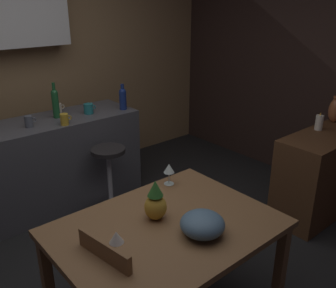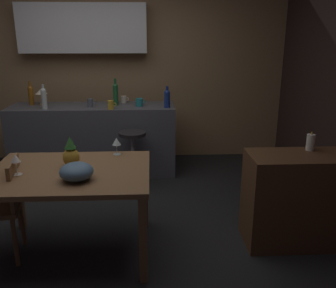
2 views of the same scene
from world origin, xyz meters
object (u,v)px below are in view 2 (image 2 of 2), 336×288
object	(u,v)px
cup_mustard	(111,105)
chair_near_window	(2,204)
wine_bottle_cobalt	(167,98)
pillar_candle_tall	(311,142)
cup_cream	(124,99)
wine_glass_left	(117,142)
wine_glass_right	(15,159)
wine_bottle_amber	(31,94)
cup_slate	(90,103)
cup_teal	(139,102)
fruit_bowl	(76,172)
wine_bottle_clear	(44,98)
dining_table	(70,180)
counter_lamp	(41,93)
pineapple_centerpiece	(71,154)
wine_bottle_green	(116,93)
sideboard_cabinet	(309,199)
bar_stool	(133,158)

from	to	relation	value
cup_mustard	chair_near_window	bearing A→B (deg)	-113.18
wine_bottle_cobalt	pillar_candle_tall	distance (m)	1.94
wine_bottle_cobalt	cup_cream	world-z (taller)	wine_bottle_cobalt
chair_near_window	wine_glass_left	distance (m)	1.06
wine_glass_right	wine_bottle_cobalt	distance (m)	2.19
wine_bottle_amber	cup_mustard	distance (m)	1.11
cup_slate	pillar_candle_tall	world-z (taller)	cup_slate
cup_teal	pillar_candle_tall	size ratio (longest dim) A/B	0.77
fruit_bowl	wine_bottle_clear	size ratio (longest dim) A/B	0.84
wine_glass_left	cup_teal	distance (m)	1.45
dining_table	wine_bottle_cobalt	bearing A→B (deg)	63.43
dining_table	wine_glass_right	xyz separation A→B (m)	(-0.39, -0.07, 0.21)
wine_glass_left	fruit_bowl	bearing A→B (deg)	-113.27
wine_glass_left	counter_lamp	world-z (taller)	counter_lamp
wine_glass_left	dining_table	bearing A→B (deg)	-132.01
fruit_bowl	cup_teal	distance (m)	2.07
cup_teal	chair_near_window	bearing A→B (deg)	-119.76
dining_table	pineapple_centerpiece	bearing A→B (deg)	90.70
wine_bottle_green	cup_slate	xyz separation A→B (m)	(-0.31, -0.10, -0.10)
sideboard_cabinet	pillar_candle_tall	xyz separation A→B (m)	(0.01, 0.12, 0.48)
wine_glass_right	fruit_bowl	world-z (taller)	wine_glass_right
wine_bottle_amber	pillar_candle_tall	size ratio (longest dim) A/B	1.80
chair_near_window	wine_bottle_clear	bearing A→B (deg)	92.86
dining_table	chair_near_window	distance (m)	0.58
fruit_bowl	cup_mustard	distance (m)	1.85
sideboard_cabinet	cup_cream	xyz separation A→B (m)	(-1.73, 1.99, 0.54)
pineapple_centerpiece	cup_cream	size ratio (longest dim) A/B	2.36
bar_stool	wine_bottle_green	xyz separation A→B (m)	(-0.23, 0.54, 0.69)
fruit_bowl	wine_bottle_amber	xyz separation A→B (m)	(-0.98, 2.18, 0.23)
chair_near_window	sideboard_cabinet	bearing A→B (deg)	2.37
pillar_candle_tall	counter_lamp	bearing A→B (deg)	147.60
wine_bottle_amber	wine_glass_right	bearing A→B (deg)	-76.50
cup_cream	counter_lamp	bearing A→B (deg)	-174.04
wine_glass_left	wine_bottle_amber	distance (m)	2.02
cup_slate	wine_bottle_cobalt	bearing A→B (deg)	-4.48
dining_table	sideboard_cabinet	xyz separation A→B (m)	(2.03, 0.07, -0.25)
cup_slate	pillar_candle_tall	distance (m)	2.68
wine_bottle_cobalt	cup_cream	size ratio (longest dim) A/B	2.46
fruit_bowl	counter_lamp	distance (m)	2.32
sideboard_cabinet	cup_slate	bearing A→B (deg)	140.79
fruit_bowl	counter_lamp	xyz separation A→B (m)	(-0.83, 2.14, 0.26)
bar_stool	wine_bottle_cobalt	xyz separation A→B (m)	(0.43, 0.36, 0.66)
counter_lamp	sideboard_cabinet	bearing A→B (deg)	-34.25
wine_bottle_amber	sideboard_cabinet	bearing A→B (deg)	-33.40
cup_cream	cup_teal	bearing A→B (deg)	-47.46
bar_stool	counter_lamp	bearing A→B (deg)	153.52
wine_bottle_amber	bar_stool	bearing A→B (deg)	-25.18
bar_stool	cup_cream	bearing A→B (deg)	101.19
bar_stool	wine_glass_right	bearing A→B (deg)	-119.89
wine_bottle_cobalt	cup_mustard	bearing A→B (deg)	-173.57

